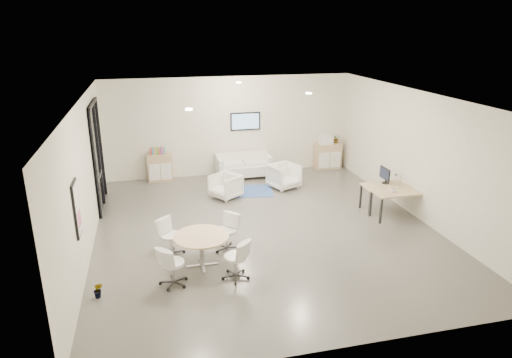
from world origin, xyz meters
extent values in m
cube|color=#5A5752|center=(0.00, 0.00, -0.40)|extent=(8.00, 9.00, 0.80)
cube|color=white|center=(0.00, 0.00, 3.60)|extent=(8.00, 9.00, 0.80)
cube|color=beige|center=(0.00, 4.90, 1.60)|extent=(8.00, 0.80, 3.20)
cube|color=beige|center=(0.00, -4.90, 1.60)|extent=(8.00, 0.80, 3.20)
cube|color=beige|center=(-4.40, 0.00, 1.60)|extent=(0.80, 9.00, 3.20)
cube|color=beige|center=(4.40, 0.00, 1.60)|extent=(0.80, 9.00, 3.20)
cube|color=black|center=(-3.96, 2.50, 1.43)|extent=(0.02, 1.90, 2.85)
cube|color=black|center=(-3.94, 2.50, 2.81)|extent=(0.06, 1.90, 0.08)
cube|color=black|center=(-3.94, 1.59, 1.43)|extent=(0.06, 0.08, 2.85)
cube|color=black|center=(-3.94, 3.41, 1.43)|extent=(0.06, 0.08, 2.85)
cube|color=black|center=(-3.94, 2.65, 1.43)|extent=(0.06, 0.07, 2.85)
cube|color=#B2B2B7|center=(-3.90, 2.05, 1.05)|extent=(0.04, 0.60, 0.05)
cube|color=black|center=(-3.98, -1.60, 1.55)|extent=(0.04, 0.54, 1.04)
cube|color=white|center=(-3.95, -1.60, 1.55)|extent=(0.01, 0.46, 0.96)
cube|color=#DD5B92|center=(-3.95, -1.60, 1.35)|extent=(0.01, 0.32, 0.30)
cube|color=black|center=(0.50, 4.46, 1.75)|extent=(0.98, 0.05, 0.58)
cube|color=#87B4EA|center=(0.50, 4.44, 1.75)|extent=(0.90, 0.01, 0.50)
cylinder|color=#FFEAC6|center=(-1.80, -1.00, 3.18)|extent=(0.14, 0.14, 0.03)
cylinder|color=#FFEAC6|center=(1.20, 0.50, 3.18)|extent=(0.14, 0.14, 0.03)
cylinder|color=#FFEAC6|center=(0.00, 3.00, 3.18)|extent=(0.14, 0.14, 0.03)
cube|color=tan|center=(-2.32, 4.28, 0.44)|extent=(0.78, 0.39, 0.88)
cube|color=white|center=(-2.50, 4.07, 0.35)|extent=(0.33, 0.02, 0.53)
cube|color=white|center=(-2.14, 4.07, 0.35)|extent=(0.33, 0.02, 0.53)
cube|color=tan|center=(3.34, 4.26, 0.45)|extent=(0.89, 0.42, 0.89)
cube|color=white|center=(3.13, 4.05, 0.36)|extent=(0.37, 0.02, 0.53)
cube|color=white|center=(3.54, 4.05, 0.36)|extent=(0.37, 0.02, 0.53)
cube|color=red|center=(-2.56, 4.28, 0.99)|extent=(0.04, 0.14, 0.22)
cube|color=#337FCC|center=(-2.51, 4.28, 0.99)|extent=(0.04, 0.14, 0.22)
cube|color=gold|center=(-2.45, 4.28, 0.99)|extent=(0.04, 0.14, 0.22)
cube|color=#4CB24C|center=(-2.39, 4.28, 0.99)|extent=(0.04, 0.14, 0.22)
cube|color=#CC6619|center=(-2.33, 4.28, 0.99)|extent=(0.04, 0.14, 0.22)
cube|color=purple|center=(-2.27, 4.28, 0.99)|extent=(0.04, 0.14, 0.22)
cube|color=#E54C7F|center=(-2.21, 4.28, 0.99)|extent=(0.04, 0.14, 0.22)
cube|color=teal|center=(-2.15, 4.28, 0.99)|extent=(0.04, 0.14, 0.22)
cube|color=white|center=(3.26, 4.26, 1.02)|extent=(0.51, 0.45, 0.26)
cube|color=white|center=(3.26, 4.26, 1.18)|extent=(0.38, 0.33, 0.06)
cube|color=white|center=(0.33, 4.01, 0.27)|extent=(1.74, 0.88, 0.32)
cube|color=white|center=(0.33, 4.35, 0.59)|extent=(1.73, 0.21, 0.32)
cube|color=white|center=(-0.46, 4.01, 0.43)|extent=(0.16, 0.87, 0.65)
cube|color=white|center=(1.12, 4.01, 0.43)|extent=(0.16, 0.87, 0.65)
cube|color=#335A9C|center=(0.09, 2.66, 0.01)|extent=(1.74, 1.29, 0.01)
imported|color=white|center=(-0.56, 2.30, 0.38)|extent=(0.99, 1.00, 0.76)
imported|color=white|center=(1.31, 2.70, 0.41)|extent=(1.01, 0.98, 0.82)
cube|color=tan|center=(3.49, 0.38, 0.69)|extent=(1.37, 0.71, 0.04)
cube|color=black|center=(2.86, 0.09, 0.33)|extent=(0.05, 0.05, 0.67)
cube|color=black|center=(4.11, 0.09, 0.33)|extent=(0.05, 0.05, 0.67)
cube|color=black|center=(2.86, 0.67, 0.33)|extent=(0.05, 0.05, 0.67)
cube|color=black|center=(4.11, 0.67, 0.33)|extent=(0.05, 0.05, 0.67)
cube|color=tan|center=(3.52, -0.10, 0.69)|extent=(1.36, 0.69, 0.04)
cube|color=black|center=(2.89, -0.39, 0.33)|extent=(0.05, 0.05, 0.67)
cube|color=black|center=(4.15, -0.39, 0.33)|extent=(0.05, 0.05, 0.67)
cube|color=black|center=(2.89, 0.19, 0.33)|extent=(0.05, 0.05, 0.67)
cube|color=black|center=(4.15, 0.19, 0.33)|extent=(0.05, 0.05, 0.67)
cylinder|color=black|center=(3.49, 0.53, 0.71)|extent=(0.20, 0.20, 0.02)
cube|color=black|center=(3.49, 0.53, 0.83)|extent=(0.04, 0.03, 0.24)
cube|color=black|center=(3.44, 0.53, 0.98)|extent=(0.03, 0.50, 0.32)
cylinder|color=tan|center=(-1.71, -1.47, 0.67)|extent=(1.13, 1.13, 0.04)
cylinder|color=#B2B2B7|center=(-1.71, -1.47, 0.33)|extent=(0.10, 0.10, 0.65)
cube|color=#B2B2B7|center=(-1.71, -1.47, 0.01)|extent=(0.66, 0.06, 0.03)
cube|color=#B2B2B7|center=(-1.71, -1.47, 0.01)|extent=(0.06, 0.66, 0.03)
imported|color=#3F7F3F|center=(3.63, 4.26, 1.01)|extent=(0.33, 0.35, 0.23)
imported|color=#3F7F3F|center=(-3.70, -2.19, 0.07)|extent=(0.27, 0.36, 0.14)
imported|color=white|center=(3.33, -0.15, 0.77)|extent=(0.15, 0.14, 0.13)
camera|label=1|loc=(-2.59, -9.86, 4.74)|focal=32.00mm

